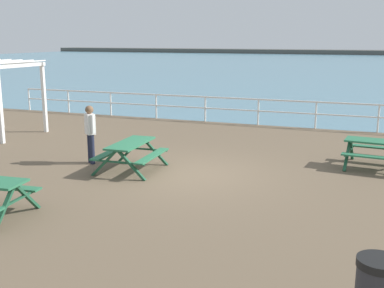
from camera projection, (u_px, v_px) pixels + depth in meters
ground_plane at (191, 178)px, 12.57m from camera, size 30.00×24.00×0.20m
sea_band at (338, 66)px, 60.69m from camera, size 142.00×90.00×0.01m
distant_shoreline at (353, 54)px, 99.93m from camera, size 142.00×6.00×1.80m
seaward_railing at (258, 106)px, 19.46m from camera, size 23.07×0.07×1.08m
picnic_table_near_left at (131, 149)px, 12.80m from camera, size 1.61×1.86×0.80m
picnic_table_far_left at (380, 148)px, 12.99m from camera, size 1.94×1.70×0.80m
visitor at (90, 131)px, 13.44m from camera, size 0.43×0.39×1.66m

